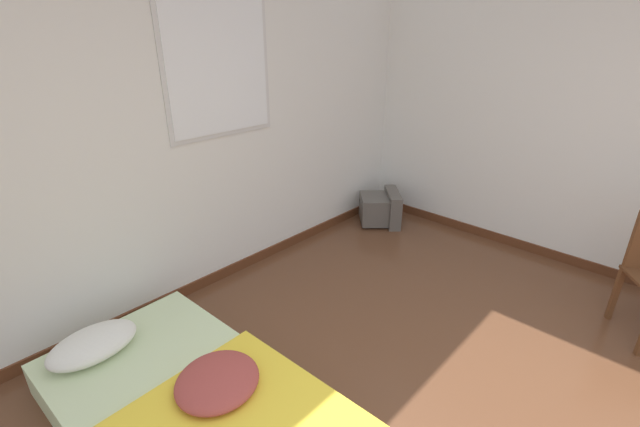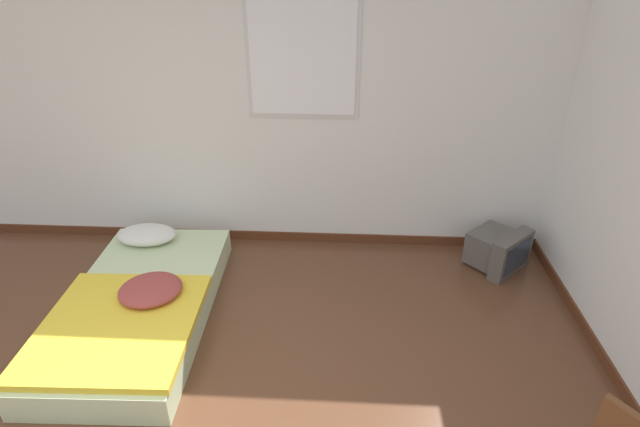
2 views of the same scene
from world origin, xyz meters
TOP-DOWN VIEW (x-y plane):
  - wall_back at (0.01, 2.78)m, footprint 8.00×0.08m
  - mattress_bed at (-0.59, 1.52)m, footprint 1.09×2.01m
  - crt_tv at (2.34, 2.40)m, footprint 0.60×0.60m

SIDE VIEW (x-z plane):
  - mattress_bed at x=-0.59m, z-range -0.04..0.32m
  - crt_tv at x=2.34m, z-range -0.01..0.36m
  - wall_back at x=0.01m, z-range -0.01..2.59m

